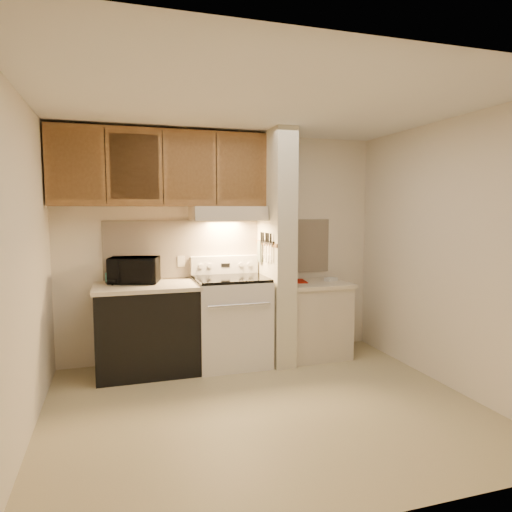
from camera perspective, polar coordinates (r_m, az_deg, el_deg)
name	(u,v)px	position (r m, az deg, el deg)	size (l,w,h in m)	color
floor	(265,407)	(4.06, 1.09, -18.38)	(3.60, 3.60, 0.00)	tan
ceiling	(265,104)	(3.80, 1.17, 18.52)	(3.60, 3.60, 0.00)	white
wall_back	(223,247)	(5.17, -4.12, 1.19)	(3.60, 0.02, 2.50)	silver
wall_left	(22,269)	(3.60, -27.24, -1.45)	(0.02, 3.00, 2.50)	silver
wall_right	(448,254)	(4.62, 22.83, 0.21)	(0.02, 3.00, 2.50)	silver
backsplash	(223,248)	(5.16, -4.09, 1.01)	(2.60, 0.02, 0.63)	#FFE9CC
range_body	(231,322)	(4.96, -3.14, -8.25)	(0.76, 0.65, 0.92)	silver
oven_window	(239,326)	(4.66, -2.18, -8.68)	(0.50, 0.01, 0.30)	black
oven_handle	(240,305)	(4.57, -2.06, -6.12)	(0.02, 0.02, 0.65)	silver
cooktop	(231,278)	(4.87, -3.17, -2.82)	(0.74, 0.64, 0.03)	black
range_backguard	(225,265)	(5.13, -3.95, -1.09)	(0.76, 0.08, 0.20)	silver
range_display	(225,265)	(5.09, -3.84, -1.14)	(0.10, 0.01, 0.04)	black
range_knob_left_outer	(201,266)	(5.03, -6.94, -1.25)	(0.05, 0.05, 0.02)	silver
range_knob_left_inner	(210,266)	(5.05, -5.82, -1.22)	(0.05, 0.05, 0.02)	silver
range_knob_right_inner	(241,265)	(5.13, -1.88, -1.08)	(0.05, 0.05, 0.02)	silver
range_knob_right_outer	(250,264)	(5.16, -0.80, -1.04)	(0.05, 0.05, 0.02)	silver
dishwasher_front	(147,330)	(4.85, -13.43, -9.04)	(1.00, 0.63, 0.87)	black
left_countertop	(146,287)	(4.75, -13.56, -3.73)	(1.04, 0.67, 0.04)	beige
spoon_rest	(118,282)	(4.94, -16.90, -3.14)	(0.23, 0.07, 0.02)	black
teal_jar	(110,278)	(4.95, -17.80, -2.62)	(0.10, 0.10, 0.11)	#2D686A
outlet	(181,261)	(5.07, -9.33, -0.66)	(0.08, 0.01, 0.12)	beige
microwave	(134,270)	(4.86, -14.98, -1.71)	(0.49, 0.33, 0.27)	black
partition_pillar	(276,248)	(4.98, 2.53, 1.02)	(0.22, 0.70, 2.50)	beige
pillar_trim	(266,244)	(4.93, 1.27, 1.57)	(0.01, 0.70, 0.04)	brown
knife_strip	(267,242)	(4.88, 1.39, 1.76)	(0.02, 0.42, 0.04)	black
knife_blade_a	(271,253)	(4.73, 1.87, 0.42)	(0.01, 0.04, 0.16)	silver
knife_handle_a	(271,238)	(4.73, 1.85, 2.24)	(0.02, 0.02, 0.10)	black
knife_blade_b	(269,253)	(4.80, 1.59, 0.38)	(0.01, 0.04, 0.18)	silver
knife_handle_b	(268,238)	(4.81, 1.52, 2.30)	(0.02, 0.02, 0.10)	black
knife_blade_c	(266,253)	(4.88, 1.28, 0.35)	(0.01, 0.04, 0.20)	silver
knife_handle_c	(266,237)	(4.87, 1.27, 2.34)	(0.02, 0.02, 0.10)	black
knife_blade_d	(264,251)	(4.96, 0.98, 0.66)	(0.01, 0.04, 0.16)	silver
knife_handle_d	(263,237)	(4.96, 0.92, 2.41)	(0.02, 0.02, 0.10)	black
knife_blade_e	(261,251)	(5.05, 0.63, 0.65)	(0.01, 0.04, 0.18)	silver
knife_handle_e	(261,237)	(5.03, 0.67, 2.45)	(0.02, 0.02, 0.10)	black
oven_mitt	(260,251)	(5.10, 0.49, 0.59)	(0.03, 0.10, 0.23)	slate
right_cab_base	(314,321)	(5.28, 7.24, -8.03)	(0.70, 0.60, 0.81)	beige
right_countertop	(314,284)	(5.20, 7.30, -3.48)	(0.74, 0.64, 0.04)	beige
red_folder	(296,281)	(5.22, 5.04, -3.15)	(0.21, 0.29, 0.01)	#A01305
white_box	(331,279)	(5.31, 9.34, -2.89)	(0.14, 0.09, 0.04)	white
range_hood	(228,213)	(4.94, -3.57, 5.34)	(0.78, 0.44, 0.15)	beige
hood_lip	(232,218)	(4.73, -2.96, 4.78)	(0.78, 0.04, 0.06)	beige
upper_cabinets	(161,169)	(4.88, -11.76, 10.63)	(2.18, 0.33, 0.77)	brown
cab_door_a	(75,165)	(4.71, -21.68, 10.53)	(0.46, 0.01, 0.63)	brown
cab_gap_a	(105,166)	(4.70, -18.31, 10.65)	(0.01, 0.01, 0.73)	black
cab_door_b	(135,167)	(4.70, -14.93, 10.74)	(0.46, 0.01, 0.63)	brown
cab_gap_b	(163,167)	(4.72, -11.57, 10.80)	(0.01, 0.01, 0.73)	black
cab_door_c	(190,168)	(4.76, -8.25, 10.82)	(0.46, 0.01, 0.63)	brown
cab_gap_c	(216,169)	(4.81, -4.98, 10.80)	(0.01, 0.01, 0.73)	black
cab_door_d	(242,170)	(4.88, -1.79, 10.75)	(0.46, 0.01, 0.63)	brown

